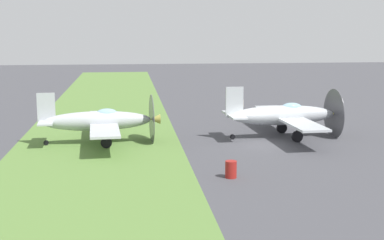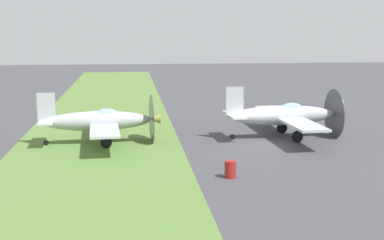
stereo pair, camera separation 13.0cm
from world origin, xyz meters
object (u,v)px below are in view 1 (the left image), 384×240
Objects in this scene: airplane_lead at (284,115)px; fuel_drum at (231,169)px; airplane_wingman at (100,121)px; ground_crew_chief at (241,107)px.

fuel_drum is at bearing -32.73° from airplane_lead.
airplane_lead reaches higher than airplane_wingman.
airplane_lead is 9.33m from ground_crew_chief.
airplane_wingman reaches higher than fuel_drum.
ground_crew_chief is at bearing 166.58° from fuel_drum.
airplane_lead is at bearing 149.97° from fuel_drum.
ground_crew_chief is 19.64m from fuel_drum.
airplane_wingman is at bearing -142.86° from fuel_drum.
ground_crew_chief is at bearing 125.94° from airplane_wingman.
airplane_wingman is 15.19m from ground_crew_chief.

